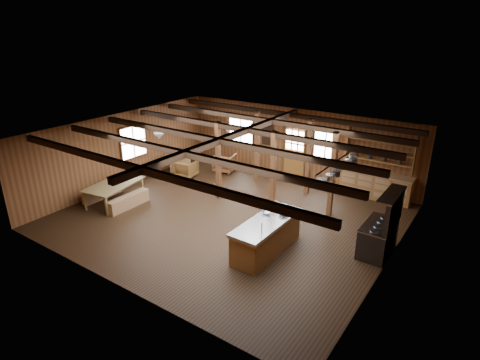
% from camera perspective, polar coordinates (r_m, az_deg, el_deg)
% --- Properties ---
extents(room, '(10.04, 9.04, 2.84)m').
position_cam_1_polar(room, '(12.58, -1.53, 0.50)').
color(room, black).
rests_on(room, ground).
extents(ceiling_joists, '(9.80, 8.82, 0.18)m').
position_cam_1_polar(ceiling_joists, '(12.31, -1.10, 6.31)').
color(ceiling_joists, black).
rests_on(ceiling_joists, ceiling).
extents(timber_posts, '(3.95, 2.35, 2.80)m').
position_cam_1_polar(timber_posts, '(13.96, 5.23, 2.59)').
color(timber_posts, '#422812').
rests_on(timber_posts, floor).
extents(back_door, '(1.02, 0.08, 2.15)m').
position_cam_1_polar(back_door, '(16.35, 7.71, 3.42)').
color(back_door, brown).
rests_on(back_door, floor).
extents(window_back_left, '(1.32, 0.06, 1.32)m').
position_cam_1_polar(window_back_left, '(17.42, 0.17, 7.22)').
color(window_back_left, white).
rests_on(window_back_left, wall_back).
extents(window_back_right, '(1.02, 0.06, 1.32)m').
position_cam_1_polar(window_back_right, '(15.64, 12.10, 5.05)').
color(window_back_right, white).
rests_on(window_back_right, wall_back).
extents(window_left, '(0.14, 1.24, 1.32)m').
position_cam_1_polar(window_left, '(16.11, -14.95, 5.28)').
color(window_left, white).
rests_on(window_left, wall_back).
extents(notice_boards, '(1.08, 0.03, 0.90)m').
position_cam_1_polar(notice_boards, '(16.83, 3.28, 6.81)').
color(notice_boards, silver).
rests_on(notice_boards, wall_back).
extents(back_counter, '(2.55, 0.60, 2.45)m').
position_cam_1_polar(back_counter, '(15.09, 18.74, -0.26)').
color(back_counter, brown).
rests_on(back_counter, floor).
extents(pendant_lamps, '(1.86, 2.36, 0.66)m').
position_cam_1_polar(pendant_lamps, '(14.40, -6.51, 6.67)').
color(pendant_lamps, '#313234').
rests_on(pendant_lamps, ceiling).
extents(pot_rack, '(0.37, 3.00, 0.43)m').
position_cam_1_polar(pot_rack, '(10.97, 13.73, 1.47)').
color(pot_rack, '#313234').
rests_on(pot_rack, ceiling).
extents(kitchen_island, '(0.91, 2.51, 1.20)m').
position_cam_1_polar(kitchen_island, '(11.08, 3.79, -7.91)').
color(kitchen_island, brown).
rests_on(kitchen_island, floor).
extents(step_stool, '(0.61, 0.54, 0.46)m').
position_cam_1_polar(step_stool, '(13.10, 5.13, -4.27)').
color(step_stool, olive).
rests_on(step_stool, floor).
extents(commercial_range, '(0.78, 1.47, 1.82)m').
position_cam_1_polar(commercial_range, '(11.55, 19.32, -7.19)').
color(commercial_range, '#313234').
rests_on(commercial_range, floor).
extents(dining_table, '(1.44, 2.19, 0.72)m').
position_cam_1_polar(dining_table, '(14.61, -17.28, -1.83)').
color(dining_table, olive).
rests_on(dining_table, floor).
extents(bench_wall, '(0.29, 1.53, 0.42)m').
position_cam_1_polar(bench_wall, '(15.23, -18.99, -1.69)').
color(bench_wall, olive).
rests_on(bench_wall, floor).
extents(bench_aisle, '(0.30, 1.61, 0.44)m').
position_cam_1_polar(bench_aisle, '(14.19, -15.57, -2.95)').
color(bench_aisle, olive).
rests_on(bench_aisle, floor).
extents(armchair_a, '(0.84, 0.86, 0.69)m').
position_cam_1_polar(armchair_a, '(16.49, -7.61, 1.62)').
color(armchair_a, brown).
rests_on(armchair_a, floor).
extents(armchair_b, '(1.00, 1.02, 0.76)m').
position_cam_1_polar(armchair_b, '(16.92, -2.20, 2.45)').
color(armchair_b, brown).
rests_on(armchair_b, floor).
extents(armchair_c, '(1.17, 1.17, 0.77)m').
position_cam_1_polar(armchair_c, '(17.10, -8.43, 2.45)').
color(armchair_c, '#936942').
rests_on(armchair_c, floor).
extents(counter_pot, '(0.32, 0.32, 0.19)m').
position_cam_1_polar(counter_pot, '(11.34, 6.13, -4.07)').
color(counter_pot, '#BABCC1').
rests_on(counter_pot, kitchen_island).
extents(bowl, '(0.29, 0.29, 0.07)m').
position_cam_1_polar(bowl, '(11.22, 3.74, -4.64)').
color(bowl, silver).
rests_on(bowl, kitchen_island).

